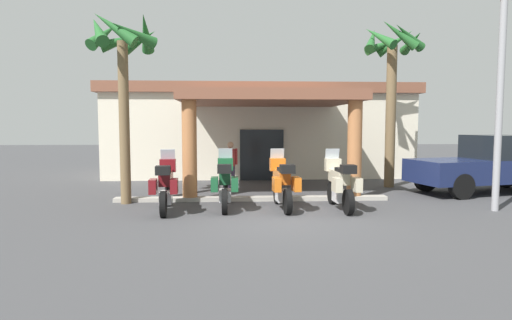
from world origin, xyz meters
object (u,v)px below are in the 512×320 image
Objects in this scene: palm_tree_roadside at (123,57)px; pickup_truck_navy at (489,165)px; palm_tree_near_portico at (392,66)px; motorcycle_orange at (282,184)px; motorcycle_green at (225,183)px; pedestrian at (231,162)px; roadside_sign at (502,41)px; motorcycle_cream at (340,184)px; motorcycle_maroon at (166,185)px; motel_building at (258,129)px.

pickup_truck_navy is at bearing 7.20° from palm_tree_roadside.
palm_tree_roadside is 9.35m from palm_tree_near_portico.
motorcycle_orange is 0.41× the size of palm_tree_roadside.
palm_tree_near_portico reaches higher than motorcycle_green.
pedestrian is 0.28× the size of palm_tree_near_portico.
roadside_sign is (10.11, -1.56, 0.26)m from palm_tree_roadside.
palm_tree_near_portico is at bearing 139.48° from pickup_truck_navy.
palm_tree_near_portico is (2.84, 4.13, 3.72)m from motorcycle_cream.
motorcycle_maroon is 3.13m from motorcycle_orange.
palm_tree_near_portico is at bearing -111.58° from pedestrian.
roadside_sign is at bearing -8.75° from palm_tree_roadside.
motorcycle_maroon is at bearing -42.46° from palm_tree_roadside.
palm_tree_roadside reaches higher than motel_building.
motorcycle_maroon is 1.00× the size of motorcycle_orange.
palm_tree_near_portico is (4.40, 3.99, 3.72)m from motorcycle_orange.
motel_building is 9.01m from palm_tree_roadside.
roadside_sign reaches higher than motorcycle_maroon.
palm_tree_roadside is at bearing 171.25° from roadside_sign.
palm_tree_near_portico is at bearing -65.20° from motorcycle_maroon.
palm_tree_roadside reaches higher than motorcycle_maroon.
palm_tree_near_portico is at bearing -57.37° from motorcycle_green.
motorcycle_orange is 0.33× the size of roadside_sign.
palm_tree_near_portico is at bearing -37.01° from motorcycle_cream.
motel_building is 6.19× the size of motorcycle_cream.
pedestrian is (-3.01, 3.74, 0.28)m from motorcycle_cream.
palm_tree_near_portico reaches higher than pedestrian.
motorcycle_cream is (4.68, 0.06, 0.00)m from motorcycle_maroon.
palm_tree_roadside is (-11.73, -1.48, 3.27)m from pickup_truck_navy.
motorcycle_green is (1.56, 0.31, 0.00)m from motorcycle_maroon.
pedestrian reaches higher than motorcycle_maroon.
pedestrian is at bearing 36.37° from motorcycle_cream.
palm_tree_roadside reaches higher than motorcycle_green.
motorcycle_maroon is 1.00× the size of motorcycle_cream.
roadside_sign is at bearing -145.56° from pedestrian.
motorcycle_orange is 0.40× the size of pickup_truck_navy.
pedestrian is (-1.45, 3.60, 0.28)m from motorcycle_orange.
roadside_sign is at bearing -58.18° from motel_building.
motorcycle_maroon is (-2.89, -8.89, -1.39)m from motel_building.
pedestrian is 8.92m from roadside_sign.
motorcycle_cream is 7.07m from palm_tree_roadside.
motorcycle_green is at bearing -17.58° from palm_tree_roadside.
motel_building reaches higher than pedestrian.
palm_tree_roadside reaches higher than pickup_truck_navy.
palm_tree_roadside is at bearing 71.98° from motorcycle_green.
motorcycle_maroon is 1.00× the size of motorcycle_green.
palm_tree_near_portico is 0.90× the size of roadside_sign.
motorcycle_green and motorcycle_orange have the same top height.
roadside_sign reaches higher than motorcycle_orange.
pickup_truck_navy is 0.91× the size of palm_tree_near_portico.
pickup_truck_navy is 12.27m from palm_tree_roadside.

